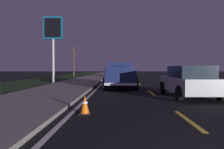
# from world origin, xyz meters

# --- Properties ---
(ground) EXTENTS (144.00, 144.00, 0.00)m
(ground) POSITION_xyz_m (27.00, 0.00, 0.00)
(ground) COLOR black
(sidewalk_shoulder) EXTENTS (108.00, 4.00, 0.12)m
(sidewalk_shoulder) POSITION_xyz_m (27.00, 5.70, 0.06)
(sidewalk_shoulder) COLOR gray
(sidewalk_shoulder) RESTS_ON ground
(grass_verge) EXTENTS (108.00, 6.00, 0.01)m
(grass_verge) POSITION_xyz_m (27.00, 10.70, 0.00)
(grass_verge) COLOR #1E3819
(grass_verge) RESTS_ON ground
(lane_markings) EXTENTS (108.00, 3.54, 0.01)m
(lane_markings) POSITION_xyz_m (28.74, 2.55, 0.00)
(lane_markings) COLOR yellow
(lane_markings) RESTS_ON ground
(pickup_truck) EXTENTS (5.43, 2.29, 1.87)m
(pickup_truck) POSITION_xyz_m (13.73, 1.75, 0.98)
(pickup_truck) COLOR #141E4C
(pickup_truck) RESTS_ON ground
(sedan_silver) EXTENTS (4.45, 2.10, 1.54)m
(sedan_silver) POSITION_xyz_m (8.65, -1.58, 0.78)
(sedan_silver) COLOR #B2B5BA
(sedan_silver) RESTS_ON ground
(sedan_white) EXTENTS (4.41, 2.03, 1.54)m
(sedan_white) POSITION_xyz_m (32.59, 1.64, 0.78)
(sedan_white) COLOR silver
(sedan_white) RESTS_ON ground
(gas_price_sign) EXTENTS (0.27, 1.90, 6.48)m
(gas_price_sign) POSITION_xyz_m (18.78, 8.27, 4.85)
(gas_price_sign) COLOR #99999E
(gas_price_sign) RESTS_ON ground
(street_light_near) EXTENTS (0.36, 1.97, 8.46)m
(street_light_near) POSITION_xyz_m (9.42, 8.19, 5.06)
(street_light_near) COLOR #4C4C51
(street_light_near) RESTS_ON ground
(bare_tree_far) EXTENTS (0.85, 1.59, 5.31)m
(bare_tree_far) POSITION_xyz_m (35.96, 9.83, 2.79)
(bare_tree_far) COLOR #423323
(bare_tree_far) RESTS_ON ground
(traffic_cone_near) EXTENTS (0.36, 0.36, 0.58)m
(traffic_cone_near) POSITION_xyz_m (4.57, 2.96, 0.28)
(traffic_cone_near) COLOR black
(traffic_cone_near) RESTS_ON ground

